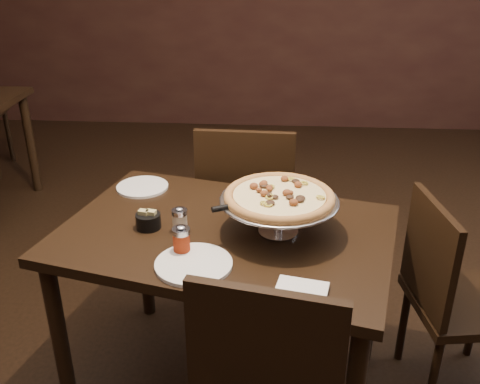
{
  "coord_description": "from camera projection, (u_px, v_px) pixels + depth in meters",
  "views": [
    {
      "loc": [
        0.13,
        -1.73,
        1.71
      ],
      "look_at": [
        0.01,
        0.03,
        0.88
      ],
      "focal_mm": 40.0,
      "sensor_mm": 36.0,
      "label": 1
    }
  ],
  "objects": [
    {
      "name": "room",
      "position": [
        256.0,
        45.0,
        1.72
      ],
      "size": [
        6.04,
        7.04,
        2.84
      ],
      "color": "black",
      "rests_on": "ground"
    },
    {
      "name": "dining_table",
      "position": [
        226.0,
        253.0,
        2.0
      ],
      "size": [
        1.35,
        1.06,
        0.75
      ],
      "rotation": [
        0.0,
        0.0,
        -0.25
      ],
      "color": "black",
      "rests_on": "ground"
    },
    {
      "name": "pizza_stand",
      "position": [
        279.0,
        197.0,
        1.88
      ],
      "size": [
        0.42,
        0.42,
        0.17
      ],
      "color": "#B8B8BF",
      "rests_on": "dining_table"
    },
    {
      "name": "parmesan_shaker",
      "position": [
        180.0,
        220.0,
        1.93
      ],
      "size": [
        0.06,
        0.06,
        0.1
      ],
      "color": "beige",
      "rests_on": "dining_table"
    },
    {
      "name": "pepper_flake_shaker",
      "position": [
        181.0,
        240.0,
        1.79
      ],
      "size": [
        0.06,
        0.06,
        0.11
      ],
      "color": "#95280D",
      "rests_on": "dining_table"
    },
    {
      "name": "packet_caddy",
      "position": [
        148.0,
        220.0,
        1.96
      ],
      "size": [
        0.09,
        0.09,
        0.07
      ],
      "rotation": [
        0.0,
        0.0,
        -0.21
      ],
      "color": "black",
      "rests_on": "dining_table"
    },
    {
      "name": "napkin_stack",
      "position": [
        300.0,
        295.0,
        1.59
      ],
      "size": [
        0.18,
        0.18,
        0.02
      ],
      "primitive_type": "cube",
      "rotation": [
        0.0,
        0.0,
        -0.21
      ],
      "color": "white",
      "rests_on": "dining_table"
    },
    {
      "name": "plate_left",
      "position": [
        142.0,
        187.0,
        2.29
      ],
      "size": [
        0.22,
        0.22,
        0.01
      ],
      "primitive_type": "cylinder",
      "color": "white",
      "rests_on": "dining_table"
    },
    {
      "name": "plate_near",
      "position": [
        194.0,
        264.0,
        1.74
      ],
      "size": [
        0.25,
        0.25,
        0.01
      ],
      "primitive_type": "cylinder",
      "color": "white",
      "rests_on": "dining_table"
    },
    {
      "name": "serving_spatula",
      "position": [
        231.0,
        207.0,
        1.82
      ],
      "size": [
        0.17,
        0.17,
        0.03
      ],
      "rotation": [
        0.0,
        0.0,
        -1.04
      ],
      "color": "#B8B8BF",
      "rests_on": "pizza_stand"
    },
    {
      "name": "chair_far",
      "position": [
        247.0,
        208.0,
        2.61
      ],
      "size": [
        0.47,
        0.47,
        0.96
      ],
      "rotation": [
        0.0,
        0.0,
        3.1
      ],
      "color": "black",
      "rests_on": "ground"
    },
    {
      "name": "chair_side",
      "position": [
        451.0,
        293.0,
        2.08
      ],
      "size": [
        0.45,
        0.45,
        0.85
      ],
      "rotation": [
        0.0,
        0.0,
        1.72
      ],
      "color": "black",
      "rests_on": "ground"
    }
  ]
}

